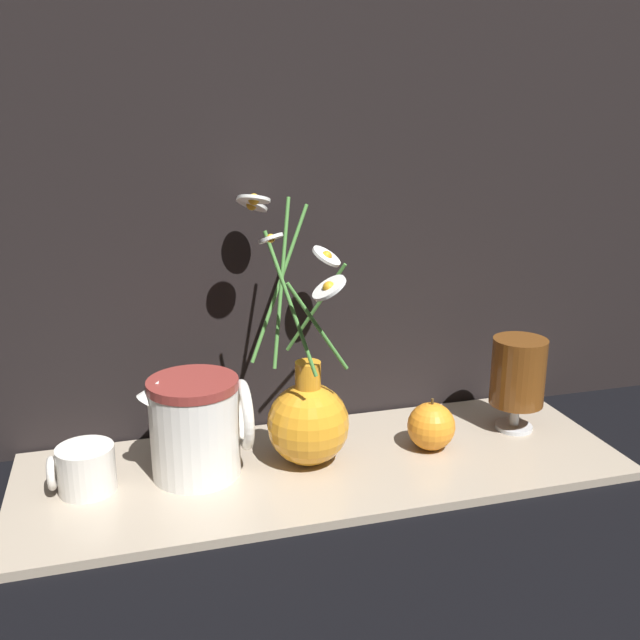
% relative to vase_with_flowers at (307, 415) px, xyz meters
% --- Properties ---
extents(ground_plane, '(6.00, 6.00, 0.00)m').
position_rel_vase_with_flowers_xyz_m(ground_plane, '(0.02, -0.01, -0.08)').
color(ground_plane, black).
extents(shelf, '(0.83, 0.29, 0.01)m').
position_rel_vase_with_flowers_xyz_m(shelf, '(0.02, -0.01, -0.08)').
color(shelf, tan).
rests_on(shelf, ground_plane).
extents(backdrop_wall, '(1.33, 0.02, 1.10)m').
position_rel_vase_with_flowers_xyz_m(backdrop_wall, '(0.02, 0.15, 0.47)').
color(backdrop_wall, black).
rests_on(backdrop_wall, ground_plane).
extents(vase_with_flowers, '(0.16, 0.22, 0.37)m').
position_rel_vase_with_flowers_xyz_m(vase_with_flowers, '(0.00, 0.00, 0.00)').
color(vase_with_flowers, orange).
rests_on(vase_with_flowers, shelf).
extents(yellow_mug, '(0.08, 0.07, 0.06)m').
position_rel_vase_with_flowers_xyz_m(yellow_mug, '(-0.29, 0.00, -0.04)').
color(yellow_mug, silver).
rests_on(yellow_mug, shelf).
extents(ceramic_pitcher, '(0.14, 0.12, 0.15)m').
position_rel_vase_with_flowers_xyz_m(ceramic_pitcher, '(-0.15, 0.01, 0.00)').
color(ceramic_pitcher, white).
rests_on(ceramic_pitcher, shelf).
extents(tea_glass, '(0.08, 0.08, 0.14)m').
position_rel_vase_with_flowers_xyz_m(tea_glass, '(0.33, 0.02, 0.02)').
color(tea_glass, silver).
rests_on(tea_glass, shelf).
extents(orange_fruit, '(0.07, 0.07, 0.08)m').
position_rel_vase_with_flowers_xyz_m(orange_fruit, '(0.18, -0.01, -0.04)').
color(orange_fruit, orange).
rests_on(orange_fruit, shelf).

